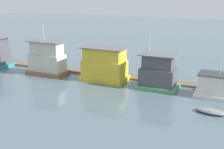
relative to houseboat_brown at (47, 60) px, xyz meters
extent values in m
plane|color=slate|center=(11.39, 0.55, -2.40)|extent=(200.00, 200.00, 0.00)
cube|color=brown|center=(11.39, 3.21, -2.25)|extent=(59.60, 1.72, 0.30)
cube|color=brown|center=(0.00, 0.00, -2.10)|extent=(6.18, 3.45, 0.60)
cube|color=beige|center=(0.00, 0.00, -0.48)|extent=(5.46, 2.72, 2.65)
cube|color=beige|center=(0.00, 0.00, 1.84)|extent=(4.92, 2.18, 2.00)
cube|color=slate|center=(0.00, 0.00, 2.90)|extent=(5.76, 3.02, 0.12)
cylinder|color=#B2B2B7|center=(-0.42, 0.00, 4.21)|extent=(0.12, 0.12, 2.50)
cube|color=gold|center=(9.58, 0.89, -2.09)|extent=(6.78, 4.07, 0.63)
cube|color=gold|center=(9.58, 0.89, -0.56)|extent=(6.21, 3.49, 2.43)
cube|color=gold|center=(9.58, 0.89, 1.57)|extent=(5.77, 3.05, 1.83)
cube|color=slate|center=(9.58, 0.89, 2.54)|extent=(6.51, 3.79, 0.12)
cube|color=#4C9360|center=(17.91, 0.32, -2.15)|extent=(5.59, 3.89, 0.51)
cube|color=#4C4C51|center=(17.91, 0.32, -0.74)|extent=(4.72, 3.03, 2.30)
cube|color=#4C4C51|center=(17.91, 0.32, 1.34)|extent=(4.04, 2.35, 1.87)
cube|color=slate|center=(17.91, 0.32, 2.34)|extent=(5.02, 3.33, 0.12)
cylinder|color=#B2B2B7|center=(16.54, 0.32, 3.91)|extent=(0.12, 0.12, 3.03)
cube|color=white|center=(26.09, 0.17, -2.17)|extent=(6.13, 3.67, 0.46)
cube|color=silver|center=(26.09, 0.17, -0.75)|extent=(5.24, 2.78, 2.39)
cube|color=#38383D|center=(26.09, 0.17, 0.50)|extent=(5.54, 3.08, 0.12)
cylinder|color=#B2B2B7|center=(25.81, 0.17, 1.82)|extent=(0.12, 0.12, 2.52)
ellipsoid|color=gray|center=(25.77, -5.90, -2.15)|extent=(3.55, 1.99, 0.51)
cube|color=#997F60|center=(25.77, -5.90, -1.97)|extent=(0.37, 1.21, 0.08)
camera|label=1|loc=(28.88, -39.45, 11.08)|focal=50.00mm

